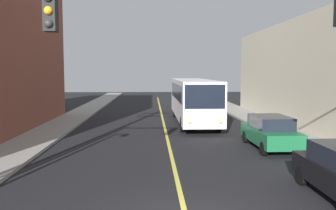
# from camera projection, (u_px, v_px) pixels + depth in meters

# --- Properties ---
(sidewalk_left) EXTENTS (2.50, 90.00, 0.15)m
(sidewalk_left) POSITION_uv_depth(u_px,v_px,m) (27.00, 145.00, 18.40)
(sidewalk_left) COLOR gray
(sidewalk_left) RESTS_ON ground
(sidewalk_right) EXTENTS (2.50, 90.00, 0.15)m
(sidewalk_right) POSITION_uv_depth(u_px,v_px,m) (306.00, 142.00, 19.05)
(sidewalk_right) COLOR gray
(sidewalk_right) RESTS_ON ground
(lane_stripe_center) EXTENTS (0.16, 60.00, 0.01)m
(lane_stripe_center) POSITION_uv_depth(u_px,v_px,m) (165.00, 130.00, 23.71)
(lane_stripe_center) COLOR #D8CC4C
(lane_stripe_center) RESTS_ON ground
(city_bus) EXTENTS (2.59, 12.16, 3.20)m
(city_bus) POSITION_uv_depth(u_px,v_px,m) (193.00, 98.00, 26.84)
(city_bus) COLOR silver
(city_bus) RESTS_ON ground
(parked_car_green) EXTENTS (1.87, 4.42, 1.62)m
(parked_car_green) POSITION_uv_depth(u_px,v_px,m) (270.00, 132.00, 17.83)
(parked_car_green) COLOR #196038
(parked_car_green) RESTS_ON ground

